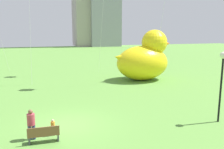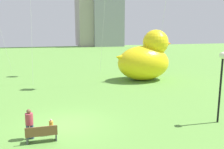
{
  "view_description": "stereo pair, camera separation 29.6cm",
  "coord_description": "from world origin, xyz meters",
  "px_view_note": "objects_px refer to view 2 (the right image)",
  "views": [
    {
      "loc": [
        -1.46,
        -14.16,
        5.76
      ],
      "look_at": [
        4.12,
        4.6,
        2.09
      ],
      "focal_mm": 38.88,
      "sensor_mm": 36.0,
      "label": 1
    },
    {
      "loc": [
        -1.18,
        -14.24,
        5.76
      ],
      "look_at": [
        4.12,
        4.6,
        2.09
      ],
      "focal_mm": 38.88,
      "sensor_mm": 36.0,
      "label": 2
    }
  ],
  "objects_px": {
    "park_bench": "(42,134)",
    "person_adult": "(29,123)",
    "person_child": "(51,126)",
    "lamppost": "(222,71)",
    "giant_inflatable_duck": "(145,59)"
  },
  "relations": [
    {
      "from": "person_child",
      "to": "giant_inflatable_duck",
      "type": "bearing_deg",
      "value": 48.64
    },
    {
      "from": "park_bench",
      "to": "person_adult",
      "type": "xyz_separation_m",
      "value": [
        -0.6,
        0.59,
        0.44
      ]
    },
    {
      "from": "person_child",
      "to": "giant_inflatable_duck",
      "type": "xyz_separation_m",
      "value": [
        10.93,
        12.41,
        1.92
      ]
    },
    {
      "from": "person_child",
      "to": "lamppost",
      "type": "relative_size",
      "value": 0.21
    },
    {
      "from": "person_child",
      "to": "giant_inflatable_duck",
      "type": "relative_size",
      "value": 0.14
    },
    {
      "from": "person_adult",
      "to": "person_child",
      "type": "xyz_separation_m",
      "value": [
        1.1,
        0.18,
        -0.4
      ]
    },
    {
      "from": "park_bench",
      "to": "giant_inflatable_duck",
      "type": "distance_m",
      "value": 17.56
    },
    {
      "from": "person_adult",
      "to": "giant_inflatable_duck",
      "type": "height_order",
      "value": "giant_inflatable_duck"
    },
    {
      "from": "giant_inflatable_duck",
      "to": "lamppost",
      "type": "bearing_deg",
      "value": -93.49
    },
    {
      "from": "park_bench",
      "to": "person_child",
      "type": "bearing_deg",
      "value": 56.69
    },
    {
      "from": "giant_inflatable_duck",
      "to": "lamppost",
      "type": "xyz_separation_m",
      "value": [
        -0.81,
        -13.31,
        0.82
      ]
    },
    {
      "from": "person_child",
      "to": "person_adult",
      "type": "bearing_deg",
      "value": -170.75
    },
    {
      "from": "person_adult",
      "to": "lamppost",
      "type": "xyz_separation_m",
      "value": [
        11.22,
        -0.72,
        2.34
      ]
    },
    {
      "from": "person_child",
      "to": "lamppost",
      "type": "xyz_separation_m",
      "value": [
        10.12,
        -0.9,
        2.74
      ]
    },
    {
      "from": "lamppost",
      "to": "park_bench",
      "type": "bearing_deg",
      "value": 179.32
    }
  ]
}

